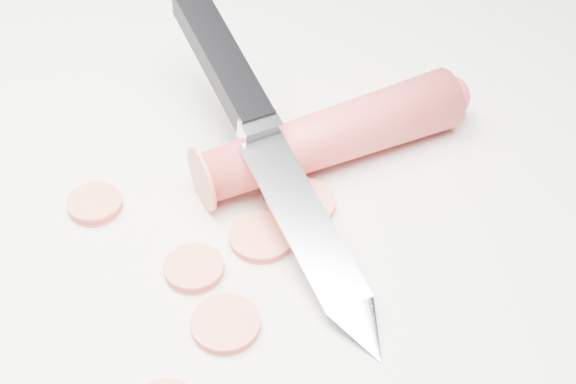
# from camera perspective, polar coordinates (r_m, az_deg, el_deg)

# --- Properties ---
(ground) EXTENTS (2.40, 2.40, 0.00)m
(ground) POSITION_cam_1_polar(r_m,az_deg,el_deg) (0.48, -3.66, -1.11)
(ground) COLOR silver
(ground) RESTS_ON ground
(carrot) EXTENTS (0.16, 0.13, 0.03)m
(carrot) POSITION_cam_1_polar(r_m,az_deg,el_deg) (0.49, 3.10, 3.99)
(carrot) COLOR #D13836
(carrot) RESTS_ON ground
(carrot_slice_0) EXTENTS (0.04, 0.04, 0.01)m
(carrot_slice_0) POSITION_cam_1_polar(r_m,az_deg,el_deg) (0.45, -1.89, -3.21)
(carrot_slice_0) COLOR #EF6C4A
(carrot_slice_0) RESTS_ON ground
(carrot_slice_1) EXTENTS (0.04, 0.04, 0.01)m
(carrot_slice_1) POSITION_cam_1_polar(r_m,az_deg,el_deg) (0.42, -4.46, -9.34)
(carrot_slice_1) COLOR #EF6C4A
(carrot_slice_1) RESTS_ON ground
(carrot_slice_2) EXTENTS (0.04, 0.04, 0.01)m
(carrot_slice_2) POSITION_cam_1_polar(r_m,az_deg,el_deg) (0.47, 0.91, -0.86)
(carrot_slice_2) COLOR #EF6C4A
(carrot_slice_2) RESTS_ON ground
(carrot_slice_4) EXTENTS (0.03, 0.03, 0.01)m
(carrot_slice_4) POSITION_cam_1_polar(r_m,az_deg,el_deg) (0.44, -6.69, -5.42)
(carrot_slice_4) COLOR #EF6C4A
(carrot_slice_4) RESTS_ON ground
(carrot_slice_5) EXTENTS (0.03, 0.03, 0.01)m
(carrot_slice_5) POSITION_cam_1_polar(r_m,az_deg,el_deg) (0.49, -13.56, -0.84)
(carrot_slice_5) COLOR #EF6C4A
(carrot_slice_5) RESTS_ON ground
(kitchen_knife) EXTENTS (0.17, 0.24, 0.08)m
(kitchen_knife) POSITION_cam_1_polar(r_m,az_deg,el_deg) (0.45, -1.21, 3.34)
(kitchen_knife) COLOR silver
(kitchen_knife) RESTS_ON ground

